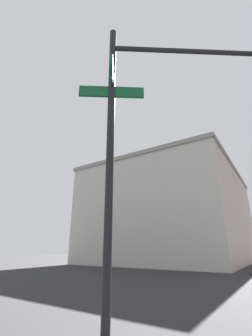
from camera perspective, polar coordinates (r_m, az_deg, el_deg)
name	(u,v)px	position (r m, az deg, el deg)	size (l,w,h in m)	color
traffic_signal_near	(189,104)	(4.13, 15.58, 15.29)	(2.94, 2.27, 5.46)	black
building_stucco	(174,218)	(30.56, 12.15, -12.20)	(16.16, 21.15, 10.64)	#BCB7AD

